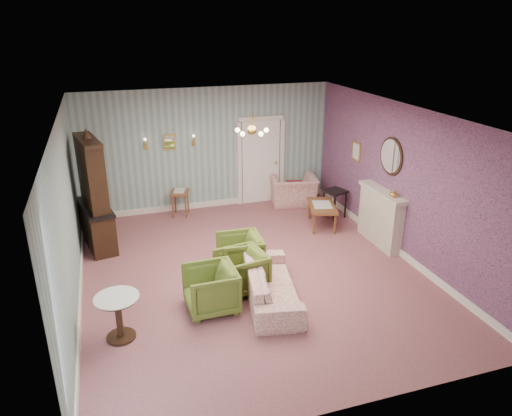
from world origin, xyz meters
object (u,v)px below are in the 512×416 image
object	(u,v)px
sofa_chintz	(271,278)
pedestal_table	(119,317)
olive_chair_c	(240,252)
wingback_chair	(293,185)
olive_chair_a	(211,287)
fireplace	(380,217)
side_table_black	(335,204)
coffee_table	(322,215)
dresser	(93,191)
olive_chair_b	(242,269)

from	to	relation	value
sofa_chintz	pedestal_table	world-z (taller)	sofa_chintz
olive_chair_c	wingback_chair	size ratio (longest dim) A/B	0.71
olive_chair_a	fireplace	distance (m)	4.07
fireplace	pedestal_table	xyz separation A→B (m)	(-5.26, -1.66, -0.23)
olive_chair_a	wingback_chair	size ratio (longest dim) A/B	0.73
fireplace	pedestal_table	world-z (taller)	fireplace
fireplace	side_table_black	xyz separation A→B (m)	(-0.26, 1.53, -0.24)
sofa_chintz	olive_chair_c	bearing A→B (deg)	22.33
olive_chair_c	coffee_table	xyz separation A→B (m)	(2.30, 1.43, -0.13)
olive_chair_c	side_table_black	bearing A→B (deg)	125.96
olive_chair_c	coffee_table	world-z (taller)	olive_chair_c
coffee_table	side_table_black	distance (m)	0.63
dresser	coffee_table	size ratio (longest dim) A/B	2.36
side_table_black	olive_chair_b	bearing A→B (deg)	-140.62
coffee_table	pedestal_table	distance (m)	5.32
side_table_black	fireplace	bearing A→B (deg)	-80.45
sofa_chintz	fireplace	world-z (taller)	fireplace
fireplace	coffee_table	bearing A→B (deg)	123.26
fireplace	coffee_table	distance (m)	1.41
sofa_chintz	dresser	bearing A→B (deg)	52.13
olive_chair_c	fireplace	bearing A→B (deg)	98.37
coffee_table	side_table_black	size ratio (longest dim) A/B	1.50
sofa_chintz	wingback_chair	xyz separation A→B (m)	(1.98, 3.99, 0.09)
olive_chair_a	olive_chair_c	xyz separation A→B (m)	(0.78, 1.06, -0.01)
wingback_chair	pedestal_table	size ratio (longest dim) A/B	1.58
olive_chair_a	pedestal_table	xyz separation A→B (m)	(-1.42, -0.33, -0.05)
wingback_chair	sofa_chintz	bearing A→B (deg)	74.56
olive_chair_c	wingback_chair	distance (m)	3.66
dresser	coffee_table	world-z (taller)	dresser
olive_chair_b	side_table_black	world-z (taller)	olive_chair_b
side_table_black	pedestal_table	world-z (taller)	pedestal_table
wingback_chair	side_table_black	xyz separation A→B (m)	(0.59, -1.11, -0.15)
wingback_chair	side_table_black	bearing A→B (deg)	128.91
olive_chair_c	fireplace	size ratio (longest dim) A/B	0.56
sofa_chintz	wingback_chair	bearing A→B (deg)	-16.16
sofa_chintz	pedestal_table	size ratio (longest dim) A/B	2.85
wingback_chair	coffee_table	bearing A→B (deg)	104.48
wingback_chair	fireplace	distance (m)	2.77
wingback_chair	side_table_black	size ratio (longest dim) A/B	1.65
sofa_chintz	wingback_chair	size ratio (longest dim) A/B	1.80
side_table_black	olive_chair_c	bearing A→B (deg)	-147.21
dresser	wingback_chair	bearing A→B (deg)	0.71
olive_chair_a	coffee_table	xyz separation A→B (m)	(3.08, 2.49, -0.15)
olive_chair_a	olive_chair_b	bearing A→B (deg)	123.81
olive_chair_a	coffee_table	size ratio (longest dim) A/B	0.80
olive_chair_c	coffee_table	size ratio (longest dim) A/B	0.78
fireplace	sofa_chintz	bearing A→B (deg)	-154.54
dresser	fireplace	distance (m)	5.78
olive_chair_c	olive_chair_a	bearing A→B (deg)	-33.35
wingback_chair	coffee_table	xyz separation A→B (m)	(0.09, -1.49, -0.23)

